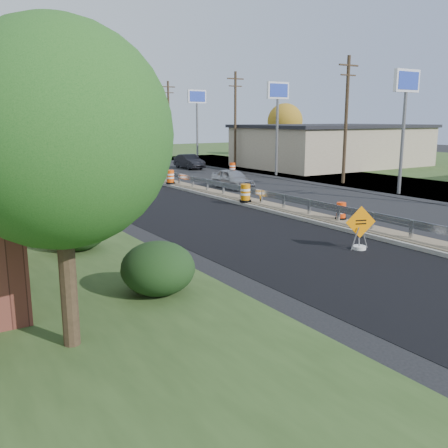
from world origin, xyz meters
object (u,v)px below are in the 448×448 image
caution_sign (360,239)px  barrel_median_mid (245,193)px  car_silver (233,179)px  barrel_median_near (341,211)px  barrel_shoulder_mid (232,168)px  car_dark_mid (189,162)px  barrel_median_far (170,177)px

caution_sign → barrel_median_mid: bearing=98.5°
caution_sign → car_silver: caution_sign is taller
caution_sign → barrel_median_near: 4.76m
caution_sign → barrel_median_mid: caution_sign is taller
barrel_median_mid → barrel_shoulder_mid: barrel_median_mid is taller
barrel_median_near → caution_sign: bearing=-126.9°
car_silver → car_dark_mid: size_ratio=0.94×
barrel_median_far → barrel_median_mid: bearing=-90.0°
caution_sign → barrel_median_near: (2.85, 3.81, 0.18)m
caution_sign → barrel_median_far: 20.08m
caution_sign → barrel_shoulder_mid: bearing=85.9°
caution_sign → barrel_median_near: bearing=72.2°
barrel_median_near → barrel_shoulder_mid: barrel_median_near is taller
barrel_median_near → barrel_median_mid: barrel_median_mid is taller
car_silver → car_dark_mid: bearing=74.5°
barrel_shoulder_mid → car_dark_mid: 5.90m
barrel_median_mid → car_silver: (3.35, 6.41, -0.03)m
barrel_median_far → barrel_median_near: bearing=-86.8°
barrel_shoulder_mid → car_silver: bearing=-123.2°
barrel_median_near → barrel_shoulder_mid: size_ratio=0.84×
barrel_median_near → barrel_shoulder_mid: bearing=69.6°
car_silver → barrel_median_far: bearing=137.4°
barrel_median_mid → car_dark_mid: size_ratio=0.23×
caution_sign → barrel_shoulder_mid: (10.86, 25.33, 0.02)m
caution_sign → barrel_shoulder_mid: 27.56m
car_silver → car_dark_mid: car_dark_mid is taller
caution_sign → car_dark_mid: size_ratio=0.39×
caution_sign → barrel_median_far: (1.95, 19.99, 0.27)m
barrel_median_mid → caution_sign: bearing=-100.6°
barrel_median_near → barrel_median_far: size_ratio=0.81×
caution_sign → barrel_median_far: bearing=103.5°
barrel_shoulder_mid → caution_sign: bearing=-113.2°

